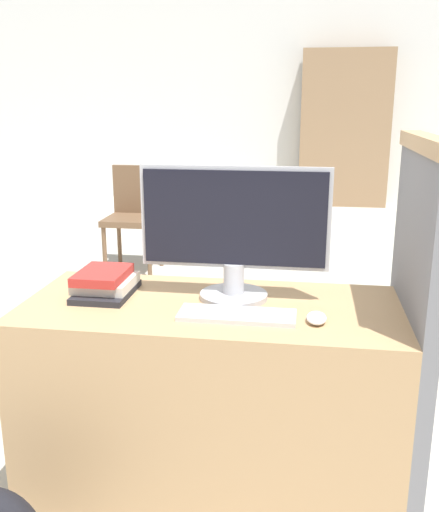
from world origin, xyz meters
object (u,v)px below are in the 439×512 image
object	(u,v)px
far_chair	(135,211)
keyboard	(237,315)
mouse	(316,318)
monitor	(234,231)
book_stack	(105,283)

from	to	relation	value
far_chair	keyboard	bearing A→B (deg)	-117.91
keyboard	mouse	world-z (taller)	mouse
far_chair	monitor	bearing A→B (deg)	-117.13
keyboard	far_chair	xyz separation A→B (m)	(-1.23, 2.89, -0.24)
mouse	book_stack	distance (m)	0.77
monitor	keyboard	bearing A→B (deg)	-79.38
monitor	far_chair	distance (m)	3.00
keyboard	mouse	distance (m)	0.25
monitor	mouse	world-z (taller)	monitor
keyboard	mouse	xyz separation A→B (m)	(0.25, -0.00, 0.01)
keyboard	book_stack	distance (m)	0.53
monitor	far_chair	bearing A→B (deg)	113.80
monitor	mouse	bearing A→B (deg)	-32.76
mouse	far_chair	world-z (taller)	far_chair
monitor	mouse	xyz separation A→B (m)	(0.29, -0.19, -0.23)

